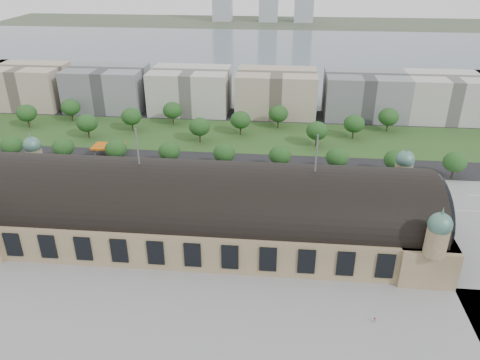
# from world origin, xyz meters

# --- Properties ---
(ground) EXTENTS (900.00, 900.00, 0.00)m
(ground) POSITION_xyz_m (0.00, 0.00, 0.00)
(ground) COLOR black
(ground) RESTS_ON ground
(station) EXTENTS (150.00, 48.40, 44.30)m
(station) POSITION_xyz_m (0.00, 0.00, 10.28)
(station) COLOR tan
(station) RESTS_ON ground
(plaza_south) EXTENTS (190.00, 48.00, 0.12)m
(plaza_south) POSITION_xyz_m (10.00, -44.00, 0.00)
(plaza_south) COLOR gray
(plaza_south) RESTS_ON ground
(road_slab) EXTENTS (260.00, 26.00, 0.10)m
(road_slab) POSITION_xyz_m (-20.00, 38.00, 0.00)
(road_slab) COLOR black
(road_slab) RESTS_ON ground
(grass_belt) EXTENTS (300.00, 45.00, 0.10)m
(grass_belt) POSITION_xyz_m (-15.00, 93.00, 0.00)
(grass_belt) COLOR #2A4D1F
(grass_belt) RESTS_ON ground
(petrol_station) EXTENTS (14.00, 13.00, 5.05)m
(petrol_station) POSITION_xyz_m (-53.91, 65.28, 2.95)
(petrol_station) COLOR #C4590B
(petrol_station) RESTS_ON ground
(lake) EXTENTS (700.00, 320.00, 0.08)m
(lake) POSITION_xyz_m (0.00, 298.00, 0.00)
(lake) COLOR slate
(lake) RESTS_ON ground
(far_shore) EXTENTS (700.00, 120.00, 0.14)m
(far_shore) POSITION_xyz_m (0.00, 498.00, 0.00)
(far_shore) COLOR #44513D
(far_shore) RESTS_ON ground
(office_1) EXTENTS (45.00, 32.00, 24.00)m
(office_1) POSITION_xyz_m (-130.00, 133.00, 12.00)
(office_1) COLOR #B2A18C
(office_1) RESTS_ON ground
(office_2) EXTENTS (45.00, 32.00, 24.00)m
(office_2) POSITION_xyz_m (-80.00, 133.00, 12.00)
(office_2) COLOR gray
(office_2) RESTS_ON ground
(office_3) EXTENTS (45.00, 32.00, 24.00)m
(office_3) POSITION_xyz_m (-30.00, 133.00, 12.00)
(office_3) COLOR #B8B6AF
(office_3) RESTS_ON ground
(office_4) EXTENTS (45.00, 32.00, 24.00)m
(office_4) POSITION_xyz_m (20.00, 133.00, 12.00)
(office_4) COLOR #B2A18C
(office_4) RESTS_ON ground
(office_5) EXTENTS (45.00, 32.00, 24.00)m
(office_5) POSITION_xyz_m (70.00, 133.00, 12.00)
(office_5) COLOR gray
(office_5) RESTS_ON ground
(office_6) EXTENTS (45.00, 32.00, 24.00)m
(office_6) POSITION_xyz_m (115.00, 133.00, 12.00)
(office_6) COLOR #B8B6AF
(office_6) RESTS_ON ground
(tree_row_1) EXTENTS (9.60, 9.60, 11.52)m
(tree_row_1) POSITION_xyz_m (-96.00, 53.00, 7.43)
(tree_row_1) COLOR #2D2116
(tree_row_1) RESTS_ON ground
(tree_row_2) EXTENTS (9.60, 9.60, 11.52)m
(tree_row_2) POSITION_xyz_m (-72.00, 53.00, 7.43)
(tree_row_2) COLOR #2D2116
(tree_row_2) RESTS_ON ground
(tree_row_3) EXTENTS (9.60, 9.60, 11.52)m
(tree_row_3) POSITION_xyz_m (-48.00, 53.00, 7.43)
(tree_row_3) COLOR #2D2116
(tree_row_3) RESTS_ON ground
(tree_row_4) EXTENTS (9.60, 9.60, 11.52)m
(tree_row_4) POSITION_xyz_m (-24.00, 53.00, 7.43)
(tree_row_4) COLOR #2D2116
(tree_row_4) RESTS_ON ground
(tree_row_5) EXTENTS (9.60, 9.60, 11.52)m
(tree_row_5) POSITION_xyz_m (0.00, 53.00, 7.43)
(tree_row_5) COLOR #2D2116
(tree_row_5) RESTS_ON ground
(tree_row_6) EXTENTS (9.60, 9.60, 11.52)m
(tree_row_6) POSITION_xyz_m (24.00, 53.00, 7.43)
(tree_row_6) COLOR #2D2116
(tree_row_6) RESTS_ON ground
(tree_row_7) EXTENTS (9.60, 9.60, 11.52)m
(tree_row_7) POSITION_xyz_m (48.00, 53.00, 7.43)
(tree_row_7) COLOR #2D2116
(tree_row_7) RESTS_ON ground
(tree_row_8) EXTENTS (9.60, 9.60, 11.52)m
(tree_row_8) POSITION_xyz_m (72.00, 53.00, 7.43)
(tree_row_8) COLOR #2D2116
(tree_row_8) RESTS_ON ground
(tree_row_9) EXTENTS (9.60, 9.60, 11.52)m
(tree_row_9) POSITION_xyz_m (96.00, 53.00, 7.43)
(tree_row_9) COLOR #2D2116
(tree_row_9) RESTS_ON ground
(tree_belt_1) EXTENTS (10.40, 10.40, 12.48)m
(tree_belt_1) POSITION_xyz_m (-111.00, 95.00, 8.05)
(tree_belt_1) COLOR #2D2116
(tree_belt_1) RESTS_ON ground
(tree_belt_2) EXTENTS (10.40, 10.40, 12.48)m
(tree_belt_2) POSITION_xyz_m (-92.00, 107.00, 8.05)
(tree_belt_2) COLOR #2D2116
(tree_belt_2) RESTS_ON ground
(tree_belt_3) EXTENTS (10.40, 10.40, 12.48)m
(tree_belt_3) POSITION_xyz_m (-73.00, 83.00, 8.05)
(tree_belt_3) COLOR #2D2116
(tree_belt_3) RESTS_ON ground
(tree_belt_4) EXTENTS (10.40, 10.40, 12.48)m
(tree_belt_4) POSITION_xyz_m (-54.00, 95.00, 8.05)
(tree_belt_4) COLOR #2D2116
(tree_belt_4) RESTS_ON ground
(tree_belt_5) EXTENTS (10.40, 10.40, 12.48)m
(tree_belt_5) POSITION_xyz_m (-35.00, 107.00, 8.05)
(tree_belt_5) COLOR #2D2116
(tree_belt_5) RESTS_ON ground
(tree_belt_6) EXTENTS (10.40, 10.40, 12.48)m
(tree_belt_6) POSITION_xyz_m (-16.00, 83.00, 8.05)
(tree_belt_6) COLOR #2D2116
(tree_belt_6) RESTS_ON ground
(tree_belt_7) EXTENTS (10.40, 10.40, 12.48)m
(tree_belt_7) POSITION_xyz_m (3.00, 95.00, 8.05)
(tree_belt_7) COLOR #2D2116
(tree_belt_7) RESTS_ON ground
(tree_belt_8) EXTENTS (10.40, 10.40, 12.48)m
(tree_belt_8) POSITION_xyz_m (22.00, 107.00, 8.05)
(tree_belt_8) COLOR #2D2116
(tree_belt_8) RESTS_ON ground
(tree_belt_9) EXTENTS (10.40, 10.40, 12.48)m
(tree_belt_9) POSITION_xyz_m (41.00, 83.00, 8.05)
(tree_belt_9) COLOR #2D2116
(tree_belt_9) RESTS_ON ground
(tree_belt_10) EXTENTS (10.40, 10.40, 12.48)m
(tree_belt_10) POSITION_xyz_m (60.00, 95.00, 8.05)
(tree_belt_10) COLOR #2D2116
(tree_belt_10) RESTS_ON ground
(tree_belt_11) EXTENTS (10.40, 10.40, 12.48)m
(tree_belt_11) POSITION_xyz_m (79.00, 107.00, 8.05)
(tree_belt_11) COLOR #2D2116
(tree_belt_11) RESTS_ON ground
(traffic_car_1) EXTENTS (4.50, 1.97, 1.44)m
(traffic_car_1) POSITION_xyz_m (-69.80, 44.06, 0.72)
(traffic_car_1) COLOR #9CA0A4
(traffic_car_1) RESTS_ON ground
(traffic_car_2) EXTENTS (5.62, 3.00, 1.50)m
(traffic_car_2) POSITION_xyz_m (-67.86, 32.34, 0.75)
(traffic_car_2) COLOR black
(traffic_car_2) RESTS_ON ground
(traffic_car_4) EXTENTS (3.92, 1.92, 1.29)m
(traffic_car_4) POSITION_xyz_m (6.98, 31.46, 0.64)
(traffic_car_4) COLOR #1A214B
(traffic_car_4) RESTS_ON ground
(traffic_car_5) EXTENTS (4.30, 1.76, 1.39)m
(traffic_car_5) POSITION_xyz_m (32.90, 43.63, 0.69)
(traffic_car_5) COLOR #55585D
(traffic_car_5) RESTS_ON ground
(traffic_car_6) EXTENTS (5.68, 2.89, 1.54)m
(traffic_car_6) POSITION_xyz_m (86.32, 38.14, 0.77)
(traffic_car_6) COLOR #BDBDBF
(traffic_car_6) RESTS_ON ground
(parked_car_0) EXTENTS (4.94, 3.41, 1.54)m
(parked_car_0) POSITION_xyz_m (-73.68, 21.00, 0.77)
(parked_car_0) COLOR black
(parked_car_0) RESTS_ON ground
(parked_car_1) EXTENTS (5.54, 4.27, 1.40)m
(parked_car_1) POSITION_xyz_m (-78.62, 22.28, 0.70)
(parked_car_1) COLOR maroon
(parked_car_1) RESTS_ON ground
(parked_car_2) EXTENTS (5.00, 4.48, 1.40)m
(parked_car_2) POSITION_xyz_m (-44.47, 23.00, 0.70)
(parked_car_2) COLOR #1D1B4D
(parked_car_2) RESTS_ON ground
(parked_car_3) EXTENTS (4.63, 3.99, 1.50)m
(parked_car_3) POSITION_xyz_m (-43.50, 25.00, 0.75)
(parked_car_3) COLOR slate
(parked_car_3) RESTS_ON ground
(parked_car_4) EXTENTS (4.36, 3.79, 1.42)m
(parked_car_4) POSITION_xyz_m (-28.48, 21.00, 0.71)
(parked_car_4) COLOR silver
(parked_car_4) RESTS_ON ground
(parked_car_5) EXTENTS (5.21, 4.73, 1.35)m
(parked_car_5) POSITION_xyz_m (-40.05, 25.00, 0.67)
(parked_car_5) COLOR gray
(parked_car_5) RESTS_ON ground
(parked_car_6) EXTENTS (4.76, 4.38, 1.34)m
(parked_car_6) POSITION_xyz_m (-32.14, 25.00, 0.67)
(parked_car_6) COLOR black
(parked_car_6) RESTS_ON ground
(bus_west) EXTENTS (10.92, 2.84, 3.02)m
(bus_west) POSITION_xyz_m (-19.00, 32.00, 1.51)
(bus_west) COLOR #CD5020
(bus_west) RESTS_ON ground
(bus_mid) EXTENTS (12.79, 4.13, 3.50)m
(bus_mid) POSITION_xyz_m (12.84, 30.55, 1.75)
(bus_mid) COLOR beige
(bus_mid) RESTS_ON ground
(bus_east) EXTENTS (11.51, 3.49, 3.16)m
(bus_east) POSITION_xyz_m (24.51, 32.00, 1.58)
(bus_east) COLOR beige
(bus_east) RESTS_ON ground
(pedestrian_0) EXTENTS (0.86, 0.61, 1.59)m
(pedestrian_0) POSITION_xyz_m (50.28, -35.95, 0.80)
(pedestrian_0) COLOR gray
(pedestrian_0) RESTS_ON ground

